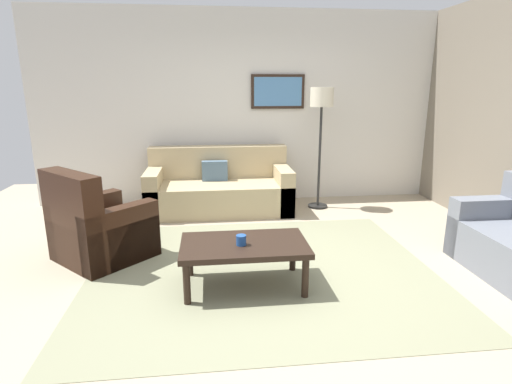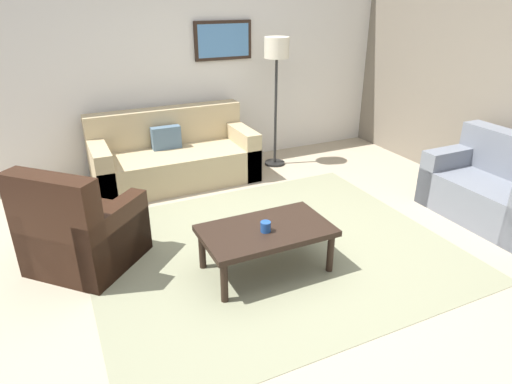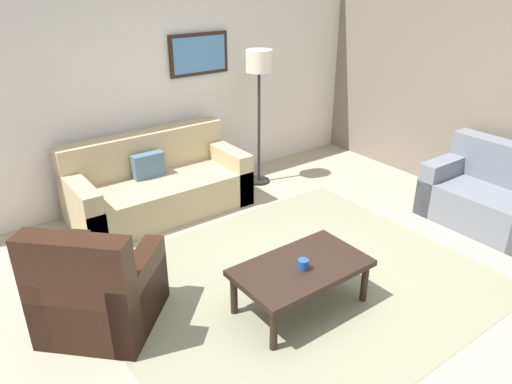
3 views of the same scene
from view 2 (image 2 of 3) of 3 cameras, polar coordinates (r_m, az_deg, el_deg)
name	(u,v)px [view 2 (image 2 of 3)]	position (r m, az deg, el deg)	size (l,w,h in m)	color
ground_plane	(271,249)	(4.26, 1.94, -7.33)	(8.00, 8.00, 0.00)	tan
rear_partition	(181,61)	(6.11, -9.52, 16.17)	(6.00, 0.12, 2.80)	silver
area_rug	(271,249)	(4.25, 1.94, -7.28)	(3.27, 2.76, 0.01)	gray
couch_main	(173,157)	(5.80, -10.60, 4.38)	(1.99, 0.93, 0.88)	tan
couch_loveseat	(498,191)	(5.37, 28.53, 0.13)	(0.81, 1.31, 0.88)	slate
armchair_leather	(79,236)	(4.15, -21.67, -5.24)	(1.13, 1.13, 0.95)	black
coffee_table	(266,233)	(3.79, 1.30, -5.32)	(1.10, 0.64, 0.41)	black
cup	(266,227)	(3.69, 1.24, -4.46)	(0.09, 0.09, 0.09)	#1E478C
lamp_standing	(277,61)	(5.97, 2.65, 16.36)	(0.32, 0.32, 1.71)	black
framed_artwork	(223,40)	(6.17, -4.21, 18.79)	(0.79, 0.04, 0.49)	black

